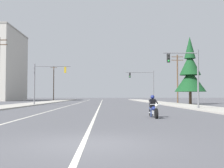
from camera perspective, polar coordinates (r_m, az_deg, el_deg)
name	(u,v)px	position (r m, az deg, el deg)	size (l,w,h in m)	color
ground_plane	(86,144)	(8.42, -5.33, -12.01)	(400.00, 400.00, 0.00)	#515156
lane_stripe_center	(101,103)	(53.31, -2.28, -3.93)	(0.16, 100.00, 0.01)	beige
lane_stripe_left	(77,103)	(53.54, -7.03, -3.91)	(0.16, 100.00, 0.01)	beige
sidewalk_kerb_right	(168,104)	(49.56, 11.34, -3.92)	(4.40, 110.00, 0.14)	#ADA89E
sidewalk_kerb_left	(33,104)	(49.81, -15.76, -3.87)	(4.40, 110.00, 0.14)	#ADA89E
motorcycle_with_rider	(153,109)	(18.37, 8.36, -4.95)	(0.70, 2.19, 1.46)	black
traffic_signal_near_right	(188,71)	(30.07, 15.20, 2.65)	(3.70, 0.37, 6.20)	slate
traffic_signal_near_left	(45,78)	(43.15, -13.40, 1.26)	(5.42, 0.52, 6.20)	slate
traffic_signal_mid_right	(145,81)	(53.40, 6.76, 0.51)	(5.37, 0.46, 6.20)	slate
utility_pole_right_far	(177,77)	(56.16, 13.13, 1.41)	(2.34, 0.26, 9.43)	brown
utility_pole_left_far	(54,83)	(87.05, -11.74, 0.25)	(1.94, 0.26, 10.42)	#4C3828
conifer_tree_right_verge_far	(190,73)	(48.95, 15.54, 2.14)	(5.18, 5.18, 11.41)	#4C3828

